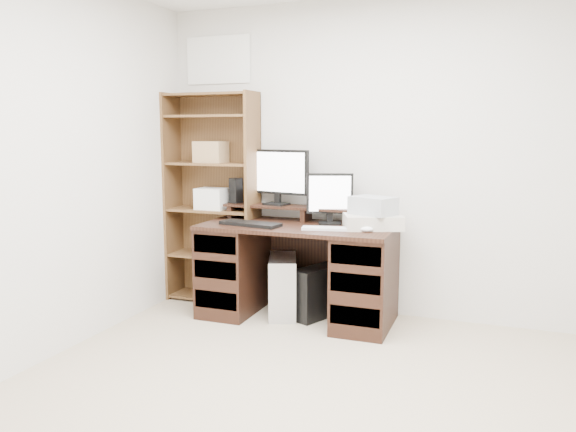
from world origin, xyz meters
The scene contains 14 objects.
room centered at (0.00, 0.00, 1.25)m, with size 3.54×4.04×2.54m.
desk centered at (-0.50, 1.64, 0.39)m, with size 1.50×0.70×0.75m.
riser_shelf centered at (-0.50, 1.85, 0.84)m, with size 1.40×0.22×0.12m.
monitor_wide centered at (-0.76, 1.87, 1.12)m, with size 0.57×0.18×0.46m.
monitor_small centered at (-0.28, 1.79, 0.97)m, with size 0.35×0.19×0.40m.
speaker centered at (-1.13, 1.86, 0.98)m, with size 0.08×0.08×0.21m, color black.
keyboard_black centered at (-0.83, 1.49, 0.76)m, with size 0.49×0.16×0.03m, color black.
keyboard_white centered at (-0.21, 1.51, 0.76)m, with size 0.40×0.12×0.02m, color silver.
mouse centered at (0.07, 1.53, 0.77)m, with size 0.10×0.07×0.04m, color white.
printer centered at (0.08, 1.69, 0.80)m, with size 0.42×0.32×0.11m, color #BCB5A4.
basket centered at (0.08, 1.69, 0.92)m, with size 0.31×0.22×0.13m, color #A6ACB1.
tower_silver centered at (-0.64, 1.67, 0.24)m, with size 0.21×0.48×0.48m, color #B8BAC0.
tower_black centered at (-0.36, 1.69, 0.20)m, with size 0.32×0.45×0.41m.
bookshelf centered at (-1.35, 1.86, 0.92)m, with size 0.80×0.30×1.80m.
Camera 1 is at (0.95, -2.43, 1.47)m, focal length 35.00 mm.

